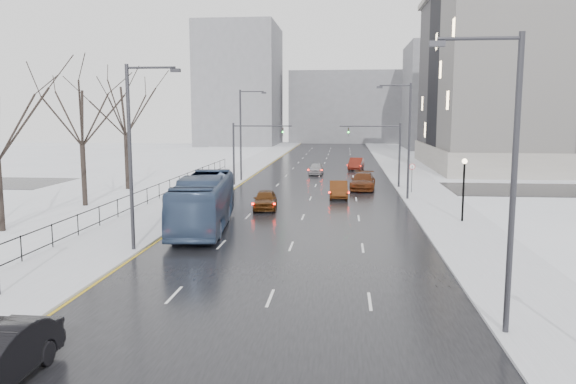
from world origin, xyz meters
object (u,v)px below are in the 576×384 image
(streetlight_l_far, at_px, (243,130))
(lamppost_r_mid, at_px, (464,181))
(sedan_right_far, at_px, (363,181))
(sedan_right_near, at_px, (338,189))
(mast_signal_left, at_px, (244,146))
(sedan_right_distant, at_px, (356,164))
(tree_park_c, at_px, (3,233))
(bus, at_px, (204,202))
(tree_park_d, at_px, (85,207))
(streetlight_l_near, at_px, (134,148))
(streetlight_r_near, at_px, (507,171))
(no_uturn_sign, at_px, (412,169))
(mast_signal_right, at_px, (389,147))
(streetlight_r_mid, at_px, (407,135))
(sedan_center_near, at_px, (265,200))
(tree_park_e, at_px, (128,190))
(sedan_center_far, at_px, (316,169))

(streetlight_l_far, relative_size, lamppost_r_mid, 2.34)
(sedan_right_far, bearing_deg, sedan_right_near, -107.28)
(mast_signal_left, xyz_separation_m, sedan_right_distant, (11.83, 18.08, -3.27))
(tree_park_c, height_order, bus, tree_park_c)
(tree_park_d, relative_size, sedan_right_near, 2.77)
(sedan_right_near, bearing_deg, sedan_right_distant, 83.49)
(streetlight_l_near, relative_size, sedan_right_near, 2.21)
(streetlight_r_near, distance_m, lamppost_r_mid, 20.38)
(no_uturn_sign, bearing_deg, mast_signal_right, 115.11)
(streetlight_r_mid, bearing_deg, sedan_right_near, 172.42)
(streetlight_l_near, xyz_separation_m, mast_signal_left, (0.84, 28.00, -1.51))
(streetlight_r_mid, height_order, sedan_center_near, streetlight_r_mid)
(streetlight_r_mid, relative_size, sedan_right_far, 1.76)
(streetlight_r_mid, relative_size, streetlight_l_near, 1.00)
(mast_signal_right, height_order, sedan_right_distant, mast_signal_right)
(streetlight_r_near, bearing_deg, sedan_right_near, 100.54)
(streetlight_r_mid, xyz_separation_m, sedan_center_near, (-11.36, -5.85, -4.83))
(streetlight_r_mid, relative_size, sedan_right_distant, 2.08)
(tree_park_d, distance_m, sedan_right_far, 25.78)
(streetlight_r_near, distance_m, sedan_right_near, 31.66)
(streetlight_r_near, bearing_deg, streetlight_r_mid, 90.00)
(streetlight_l_far, bearing_deg, tree_park_e, -141.43)
(streetlight_r_mid, height_order, mast_signal_left, streetlight_r_mid)
(mast_signal_left, distance_m, no_uturn_sign, 17.10)
(tree_park_e, distance_m, bus, 21.36)
(tree_park_c, xyz_separation_m, mast_signal_left, (11.17, 24.00, 4.11))
(no_uturn_sign, bearing_deg, tree_park_e, 180.00)
(mast_signal_right, height_order, no_uturn_sign, mast_signal_right)
(tree_park_c, distance_m, lamppost_r_mid, 30.25)
(no_uturn_sign, bearing_deg, sedan_center_far, 121.62)
(tree_park_e, relative_size, sedan_right_distant, 2.81)
(streetlight_r_near, bearing_deg, sedan_right_far, 95.33)
(streetlight_l_far, height_order, sedan_right_distant, streetlight_l_far)
(no_uturn_sign, xyz_separation_m, sedan_center_near, (-12.39, -9.85, -1.51))
(streetlight_l_far, xyz_separation_m, mast_signal_left, (0.84, -4.00, -1.51))
(tree_park_d, height_order, sedan_right_near, tree_park_d)
(tree_park_d, bearing_deg, sedan_center_near, 0.60)
(sedan_right_far, height_order, sedan_right_distant, sedan_right_far)
(streetlight_r_mid, distance_m, streetlight_l_far, 20.27)
(sedan_right_distant, bearing_deg, streetlight_l_far, -124.01)
(mast_signal_left, xyz_separation_m, sedan_center_near, (4.14, -13.85, -3.32))
(sedan_right_distant, bearing_deg, mast_signal_left, -115.22)
(tree_park_c, distance_m, mast_signal_right, 35.49)
(streetlight_r_near, bearing_deg, tree_park_c, 152.30)
(sedan_center_near, bearing_deg, mast_signal_right, 47.97)
(tree_park_c, relative_size, mast_signal_right, 1.77)
(tree_park_e, xyz_separation_m, sedan_right_far, (22.97, 2.44, 0.86))
(tree_park_c, relative_size, streetlight_r_near, 1.15)
(mast_signal_right, bearing_deg, no_uturn_sign, -64.89)
(tree_park_e, relative_size, streetlight_r_near, 1.35)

